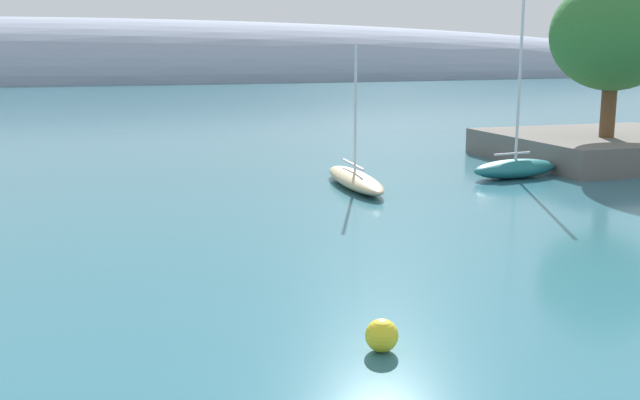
% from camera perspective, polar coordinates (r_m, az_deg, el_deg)
% --- Properties ---
extents(shore_outcrop, '(14.72, 13.17, 1.76)m').
position_cam_1_polar(shore_outcrop, '(54.45, 21.17, 3.75)').
color(shore_outcrop, '#66605B').
rests_on(shore_outcrop, ground).
extents(tree_clump_shore, '(7.89, 7.89, 10.07)m').
position_cam_1_polar(tree_clump_shore, '(51.91, 21.32, 11.58)').
color(tree_clump_shore, brown).
rests_on(tree_clump_shore, shore_outcrop).
extents(distant_ridge, '(399.28, 50.52, 29.80)m').
position_cam_1_polar(distant_ridge, '(192.79, -20.19, 8.41)').
color(distant_ridge, '#8E99AD').
rests_on(distant_ridge, ground).
extents(sailboat_teal_near_shore, '(5.84, 2.64, 10.48)m').
position_cam_1_polar(sailboat_teal_near_shore, '(45.11, 14.53, 2.44)').
color(sailboat_teal_near_shore, '#1E6B70').
rests_on(sailboat_teal_near_shore, water).
extents(sailboat_sand_mid_mooring, '(2.41, 8.55, 7.65)m').
position_cam_1_polar(sailboat_sand_mid_mooring, '(40.71, 2.64, 1.61)').
color(sailboat_sand_mid_mooring, '#C6B284').
rests_on(sailboat_sand_mid_mooring, water).
extents(mooring_buoy_yellow, '(0.83, 0.83, 0.83)m').
position_cam_1_polar(mooring_buoy_yellow, '(18.82, 4.68, -10.17)').
color(mooring_buoy_yellow, yellow).
rests_on(mooring_buoy_yellow, water).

